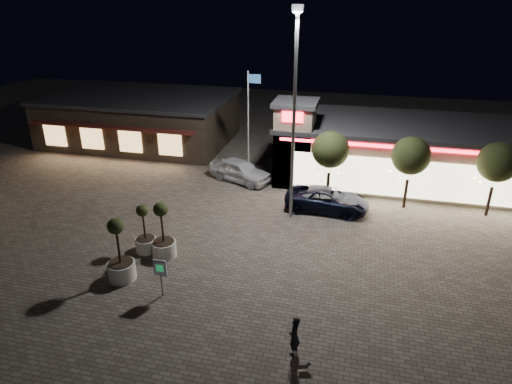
% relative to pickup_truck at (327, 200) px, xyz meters
% --- Properties ---
extents(ground, '(90.00, 90.00, 0.00)m').
position_rel_pickup_truck_xyz_m(ground, '(-4.11, -9.40, -0.74)').
color(ground, '#6A6056').
rests_on(ground, ground).
extents(retail_building, '(20.40, 8.40, 6.10)m').
position_rel_pickup_truck_xyz_m(retail_building, '(5.40, 6.41, 1.47)').
color(retail_building, gray).
rests_on(retail_building, ground).
extents(restaurant_building, '(16.40, 11.00, 4.30)m').
position_rel_pickup_truck_xyz_m(restaurant_building, '(-18.11, 10.57, 1.42)').
color(restaurant_building, '#382D23').
rests_on(restaurant_building, ground).
extents(floodlight_pole, '(0.60, 0.40, 12.38)m').
position_rel_pickup_truck_xyz_m(floodlight_pole, '(-2.11, -1.40, 6.28)').
color(floodlight_pole, gray).
rests_on(floodlight_pole, ground).
extents(flagpole, '(0.95, 0.10, 8.00)m').
position_rel_pickup_truck_xyz_m(flagpole, '(-6.01, 3.60, 4.01)').
color(flagpole, white).
rests_on(flagpole, ground).
extents(string_tree_a, '(2.42, 2.42, 4.79)m').
position_rel_pickup_truck_xyz_m(string_tree_a, '(-0.11, 1.60, 2.82)').
color(string_tree_a, '#332319').
rests_on(string_tree_a, ground).
extents(string_tree_b, '(2.42, 2.42, 4.79)m').
position_rel_pickup_truck_xyz_m(string_tree_b, '(4.89, 1.60, 2.82)').
color(string_tree_b, '#332319').
rests_on(string_tree_b, ground).
extents(string_tree_c, '(2.42, 2.42, 4.79)m').
position_rel_pickup_truck_xyz_m(string_tree_c, '(9.89, 1.60, 2.82)').
color(string_tree_c, '#332319').
rests_on(string_tree_c, ground).
extents(pickup_truck, '(5.42, 2.68, 1.48)m').
position_rel_pickup_truck_xyz_m(pickup_truck, '(0.00, 0.00, 0.00)').
color(pickup_truck, black).
rests_on(pickup_truck, ground).
extents(white_sedan, '(5.22, 3.64, 1.65)m').
position_rel_pickup_truck_xyz_m(white_sedan, '(-6.69, 3.36, 0.09)').
color(white_sedan, silver).
rests_on(white_sedan, ground).
extents(pedestrian, '(0.54, 0.70, 1.72)m').
position_rel_pickup_truck_xyz_m(pedestrian, '(-0.04, -12.97, 0.12)').
color(pedestrian, black).
rests_on(pedestrian, ground).
extents(dog, '(0.46, 0.28, 0.25)m').
position_rel_pickup_truck_xyz_m(dog, '(0.52, -13.75, -0.49)').
color(dog, '#59514C').
rests_on(dog, ground).
extents(planter_left, '(1.13, 1.13, 2.79)m').
position_rel_pickup_truck_xyz_m(planter_left, '(-9.09, -7.30, 0.12)').
color(planter_left, silver).
rests_on(planter_left, ground).
extents(planter_mid, '(1.36, 1.36, 3.35)m').
position_rel_pickup_truck_xyz_m(planter_mid, '(-9.09, -9.97, 0.29)').
color(planter_mid, silver).
rests_on(planter_mid, ground).
extents(planter_right, '(1.29, 1.29, 3.18)m').
position_rel_pickup_truck_xyz_m(planter_right, '(-7.91, -7.57, 0.24)').
color(planter_right, silver).
rests_on(planter_right, ground).
extents(valet_sign, '(0.64, 0.09, 1.96)m').
position_rel_pickup_truck_xyz_m(valet_sign, '(-6.60, -10.78, 0.63)').
color(valet_sign, gray).
rests_on(valet_sign, ground).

